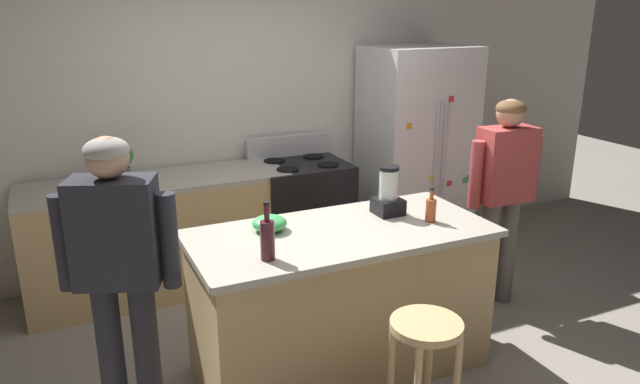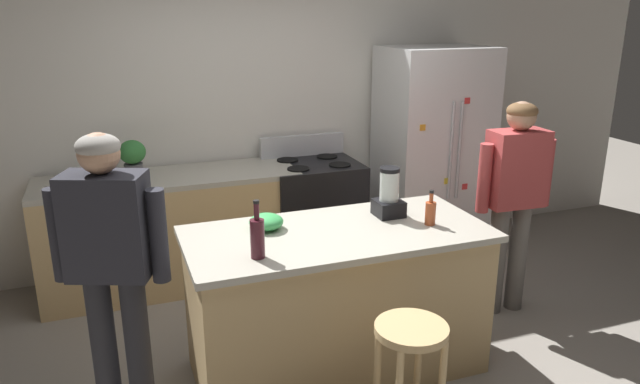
# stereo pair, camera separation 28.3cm
# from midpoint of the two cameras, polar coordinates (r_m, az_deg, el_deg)

# --- Properties ---
(ground_plane) EXTENTS (14.00, 14.00, 0.00)m
(ground_plane) POSITION_cam_midpoint_polar(r_m,az_deg,el_deg) (3.91, 3.75, -16.47)
(ground_plane) COLOR gray
(back_wall) EXTENTS (8.00, 0.10, 2.70)m
(back_wall) POSITION_cam_midpoint_polar(r_m,az_deg,el_deg) (5.15, -4.83, 8.17)
(back_wall) COLOR silver
(back_wall) RESTS_ON ground_plane
(kitchen_island) EXTENTS (1.79, 0.83, 0.92)m
(kitchen_island) POSITION_cam_midpoint_polar(r_m,az_deg,el_deg) (3.67, 3.90, -10.47)
(kitchen_island) COLOR tan
(kitchen_island) RESTS_ON ground_plane
(back_counter_run) EXTENTS (2.00, 0.64, 0.92)m
(back_counter_run) POSITION_cam_midpoint_polar(r_m,az_deg,el_deg) (4.85, -12.44, -3.71)
(back_counter_run) COLOR tan
(back_counter_run) RESTS_ON ground_plane
(refrigerator) EXTENTS (0.90, 0.73, 1.85)m
(refrigerator) POSITION_cam_midpoint_polar(r_m,az_deg,el_deg) (5.44, 12.23, 3.77)
(refrigerator) COLOR silver
(refrigerator) RESTS_ON ground_plane
(stove_range) EXTENTS (0.76, 0.65, 1.10)m
(stove_range) POSITION_cam_midpoint_polar(r_m,az_deg,el_deg) (5.09, 0.93, -2.09)
(stove_range) COLOR black
(stove_range) RESTS_ON ground_plane
(person_by_island_left) EXTENTS (0.58, 0.35, 1.62)m
(person_by_island_left) POSITION_cam_midpoint_polar(r_m,az_deg,el_deg) (3.10, -17.10, -6.11)
(person_by_island_left) COLOR #26262B
(person_by_island_left) RESTS_ON ground_plane
(person_by_sink_right) EXTENTS (0.59, 0.24, 1.57)m
(person_by_sink_right) POSITION_cam_midpoint_polar(r_m,az_deg,el_deg) (4.44, 19.98, 0.28)
(person_by_sink_right) COLOR #66605B
(person_by_sink_right) RESTS_ON ground_plane
(bar_stool) EXTENTS (0.36, 0.36, 0.71)m
(bar_stool) POSITION_cam_midpoint_polar(r_m,az_deg,el_deg) (3.05, 11.42, -15.25)
(bar_stool) COLOR tan
(bar_stool) RESTS_ON ground_plane
(potted_plant) EXTENTS (0.20, 0.20, 0.30)m
(potted_plant) POSITION_cam_midpoint_polar(r_m,az_deg,el_deg) (4.64, -15.98, 3.27)
(potted_plant) COLOR #4C4C51
(potted_plant) RESTS_ON back_counter_run
(blender_appliance) EXTENTS (0.17, 0.17, 0.31)m
(blender_appliance) POSITION_cam_midpoint_polar(r_m,az_deg,el_deg) (3.72, 8.85, -0.39)
(blender_appliance) COLOR black
(blender_appliance) RESTS_ON kitchen_island
(bottle_cooking_sauce) EXTENTS (0.06, 0.06, 0.22)m
(bottle_cooking_sauce) POSITION_cam_midpoint_polar(r_m,az_deg,el_deg) (3.63, 12.82, -1.95)
(bottle_cooking_sauce) COLOR #B24C26
(bottle_cooking_sauce) RESTS_ON kitchen_island
(bottle_wine) EXTENTS (0.08, 0.08, 0.32)m
(bottle_wine) POSITION_cam_midpoint_polar(r_m,az_deg,el_deg) (3.07, -3.45, -4.38)
(bottle_wine) COLOR #471923
(bottle_wine) RESTS_ON kitchen_island
(mixing_bowl) EXTENTS (0.20, 0.20, 0.09)m
(mixing_bowl) POSITION_cam_midpoint_polar(r_m,az_deg,el_deg) (3.48, -2.90, -2.92)
(mixing_bowl) COLOR #3FB259
(mixing_bowl) RESTS_ON kitchen_island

